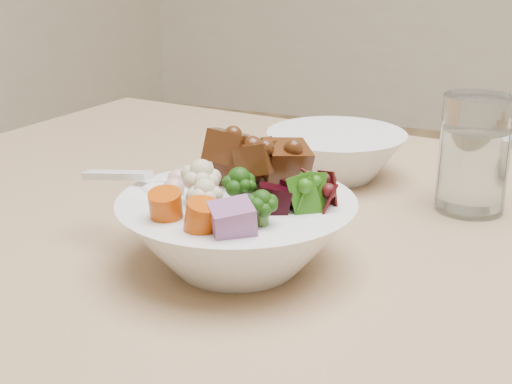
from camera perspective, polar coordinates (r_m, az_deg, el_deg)
dining_table at (r=0.71m, az=16.01°, el=-10.84°), size 1.53×0.96×0.69m
food_bowl at (r=0.64m, az=-1.35°, el=-2.85°), size 0.21×0.21×0.12m
soup_spoon at (r=0.67m, az=-8.49°, el=0.43°), size 0.12×0.04×0.02m
water_glass at (r=0.79m, az=17.02°, el=2.56°), size 0.07×0.07×0.13m
side_bowl at (r=0.88m, az=6.40°, el=2.97°), size 0.17×0.17×0.06m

